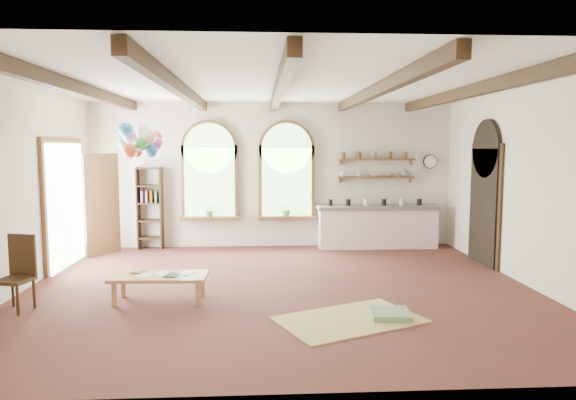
{
  "coord_description": "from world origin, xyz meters",
  "views": [
    {
      "loc": [
        -0.32,
        -7.94,
        2.24
      ],
      "look_at": [
        0.17,
        0.6,
        1.35
      ],
      "focal_mm": 32.0,
      "sensor_mm": 36.0,
      "label": 1
    }
  ],
  "objects": [
    {
      "name": "floor",
      "position": [
        0.0,
        0.0,
        0.0
      ],
      "size": [
        8.0,
        8.0,
        0.0
      ],
      "primitive_type": "plane",
      "color": "#562723",
      "rests_on": "ground"
    },
    {
      "name": "ceiling_beams",
      "position": [
        0.0,
        0.0,
        3.1
      ],
      "size": [
        6.2,
        6.8,
        0.18
      ],
      "primitive_type": null,
      "color": "#372411",
      "rests_on": "ceiling"
    },
    {
      "name": "window_left",
      "position": [
        -1.4,
        3.43,
        1.63
      ],
      "size": [
        1.3,
        0.28,
        2.2
      ],
      "color": "brown",
      "rests_on": "floor"
    },
    {
      "name": "window_right",
      "position": [
        0.3,
        3.43,
        1.63
      ],
      "size": [
        1.3,
        0.28,
        2.2
      ],
      "color": "brown",
      "rests_on": "floor"
    },
    {
      "name": "left_doorway",
      "position": [
        -3.95,
        1.8,
        1.15
      ],
      "size": [
        0.1,
        1.9,
        2.5
      ],
      "primitive_type": "cube",
      "color": "brown",
      "rests_on": "floor"
    },
    {
      "name": "right_doorway",
      "position": [
        3.95,
        1.5,
        1.1
      ],
      "size": [
        0.1,
        1.3,
        2.4
      ],
      "primitive_type": "cube",
      "color": "black",
      "rests_on": "floor"
    },
    {
      "name": "kitchen_counter",
      "position": [
        2.3,
        3.2,
        0.48
      ],
      "size": [
        2.68,
        0.62,
        0.94
      ],
      "color": "#FFD8D8",
      "rests_on": "floor"
    },
    {
      "name": "wall_shelf_lower",
      "position": [
        2.3,
        3.38,
        1.55
      ],
      "size": [
        1.7,
        0.24,
        0.04
      ],
      "primitive_type": "cube",
      "color": "brown",
      "rests_on": "wall_back"
    },
    {
      "name": "wall_shelf_upper",
      "position": [
        2.3,
        3.38,
        1.95
      ],
      "size": [
        1.7,
        0.24,
        0.04
      ],
      "primitive_type": "cube",
      "color": "brown",
      "rests_on": "wall_back"
    },
    {
      "name": "wall_clock",
      "position": [
        3.55,
        3.45,
        1.9
      ],
      "size": [
        0.32,
        0.04,
        0.32
      ],
      "primitive_type": "cylinder",
      "rotation": [
        1.57,
        0.0,
        0.0
      ],
      "color": "black",
      "rests_on": "wall_back"
    },
    {
      "name": "bookshelf",
      "position": [
        -2.7,
        3.32,
        0.9
      ],
      "size": [
        0.53,
        0.32,
        1.8
      ],
      "color": "#372411",
      "rests_on": "floor"
    },
    {
      "name": "coffee_table",
      "position": [
        -1.77,
        -0.58,
        0.34
      ],
      "size": [
        1.39,
        0.68,
        0.39
      ],
      "color": "tan",
      "rests_on": "floor"
    },
    {
      "name": "side_chair",
      "position": [
        -3.64,
        -0.9,
        0.3
      ],
      "size": [
        0.49,
        0.49,
        1.04
      ],
      "color": "#372411",
      "rests_on": "floor"
    },
    {
      "name": "floor_mat",
      "position": [
        0.85,
        -1.56,
        0.01
      ],
      "size": [
        2.1,
        1.75,
        0.02
      ],
      "primitive_type": "cube",
      "rotation": [
        0.0,
        0.0,
        0.42
      ],
      "color": "tan",
      "rests_on": "floor"
    },
    {
      "name": "floor_cushion",
      "position": [
        1.4,
        -1.48,
        0.04
      ],
      "size": [
        0.54,
        0.54,
        0.09
      ],
      "primitive_type": "cube",
      "rotation": [
        0.0,
        0.0,
        -0.1
      ],
      "color": "#6A885D",
      "rests_on": "floor"
    },
    {
      "name": "water_jug_a",
      "position": [
        3.1,
        3.2,
        0.23
      ],
      "size": [
        0.27,
        0.27,
        0.52
      ],
      "color": "#537CB2",
      "rests_on": "floor"
    },
    {
      "name": "water_jug_b",
      "position": [
        3.3,
        3.2,
        0.23
      ],
      "size": [
        0.28,
        0.28,
        0.53
      ],
      "color": "#537CB2",
      "rests_on": "floor"
    },
    {
      "name": "balloon_cluster",
      "position": [
        -2.41,
        1.3,
        2.33
      ],
      "size": [
        0.81,
        0.86,
        1.15
      ],
      "color": "silver",
      "rests_on": "floor"
    },
    {
      "name": "table_book",
      "position": [
        -2.19,
        -0.39,
        0.4
      ],
      "size": [
        0.21,
        0.26,
        0.02
      ],
      "primitive_type": "imported",
      "rotation": [
        0.0,
        0.0,
        -0.2
      ],
      "color": "olive",
      "rests_on": "coffee_table"
    },
    {
      "name": "tablet",
      "position": [
        -1.58,
        -0.64,
        0.4
      ],
      "size": [
        0.22,
        0.28,
        0.01
      ],
      "primitive_type": "cube",
      "rotation": [
        0.0,
        0.0,
        -0.21
      ],
      "color": "black",
      "rests_on": "coffee_table"
    },
    {
      "name": "potted_plant_left",
      "position": [
        -1.4,
        3.32,
        0.85
      ],
      "size": [
        0.27,
        0.23,
        0.3
      ],
      "primitive_type": "imported",
      "color": "#598C4C",
      "rests_on": "window_left"
    },
    {
      "name": "potted_plant_right",
      "position": [
        0.3,
        3.32,
        0.85
      ],
      "size": [
        0.27,
        0.23,
        0.3
      ],
      "primitive_type": "imported",
      "color": "#598C4C",
      "rests_on": "window_right"
    },
    {
      "name": "shelf_cup_a",
      "position": [
        1.55,
        3.38,
        1.62
      ],
      "size": [
        0.12,
        0.1,
        0.1
      ],
      "primitive_type": "imported",
      "color": "white",
      "rests_on": "wall_shelf_lower"
    },
    {
      "name": "shelf_cup_b",
      "position": [
        1.9,
        3.38,
        1.62
      ],
      "size": [
        0.1,
        0.1,
        0.09
      ],
      "primitive_type": "imported",
      "color": "beige",
      "rests_on": "wall_shelf_lower"
    },
    {
      "name": "shelf_bowl_a",
      "position": [
        2.25,
        3.38,
        1.6
      ],
      "size": [
        0.22,
        0.22,
        0.05
      ],
      "primitive_type": "imported",
      "color": "beige",
      "rests_on": "wall_shelf_lower"
    },
    {
      "name": "shelf_bowl_b",
      "position": [
        2.6,
        3.38,
        1.6
      ],
      "size": [
        0.2,
        0.2,
        0.06
      ],
      "primitive_type": "imported",
      "color": "#8C664C",
      "rests_on": "wall_shelf_lower"
    },
    {
      "name": "shelf_vase",
      "position": [
        2.95,
        3.38,
        1.67
      ],
      "size": [
        0.18,
        0.18,
        0.19
      ],
      "primitive_type": "imported",
      "color": "slate",
      "rests_on": "wall_shelf_lower"
    }
  ]
}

